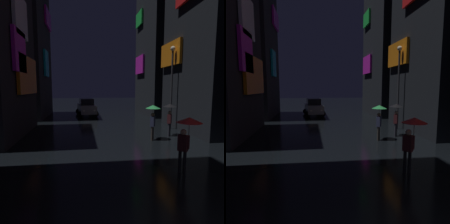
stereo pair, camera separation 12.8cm
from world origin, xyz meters
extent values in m
cube|color=orange|center=(-5.35, 13.40, 4.00)|extent=(0.20, 4.30, 2.51)
cube|color=#F226D8|center=(-5.35, 11.77, 5.33)|extent=(0.20, 2.17, 2.48)
cube|color=white|center=(-5.35, 12.34, 7.51)|extent=(0.20, 2.50, 2.48)
cube|color=#232328|center=(-7.50, 21.79, 7.63)|extent=(4.00, 7.57, 15.26)
cube|color=#19D8F2|center=(-5.35, 21.05, 5.67)|extent=(0.20, 1.99, 2.69)
cube|color=#F226D8|center=(-5.35, 23.38, 10.87)|extent=(0.20, 3.35, 1.91)
cube|color=black|center=(7.50, 12.52, 9.27)|extent=(4.00, 7.03, 18.53)
cube|color=orange|center=(5.35, 14.23, 5.82)|extent=(0.20, 3.37, 1.83)
cube|color=black|center=(7.50, 21.68, 10.64)|extent=(4.00, 7.36, 21.29)
cube|color=#F226D8|center=(5.35, 22.87, 5.91)|extent=(0.20, 3.05, 2.11)
cube|color=#26E54C|center=(5.35, 23.36, 11.41)|extent=(0.20, 2.40, 1.62)
cylinder|color=#2D2D38|center=(3.89, 10.93, 0.42)|extent=(0.12, 0.12, 0.85)
cylinder|color=#2D2D38|center=(4.00, 11.07, 0.42)|extent=(0.12, 0.12, 0.85)
cube|color=#4C1E23|center=(3.94, 11.00, 1.15)|extent=(0.38, 0.40, 0.60)
sphere|color=tan|center=(3.94, 11.00, 1.56)|extent=(0.22, 0.22, 0.22)
cylinder|color=#4C1E23|center=(4.02, 11.17, 1.20)|extent=(0.09, 0.09, 0.50)
cylinder|color=slate|center=(4.02, 11.17, 1.53)|extent=(0.02, 0.02, 0.77)
cone|color=black|center=(4.02, 11.17, 2.02)|extent=(0.90, 0.90, 0.20)
cylinder|color=black|center=(1.91, 5.59, 0.42)|extent=(0.12, 0.12, 0.85)
cylinder|color=black|center=(2.03, 5.45, 0.42)|extent=(0.12, 0.12, 0.85)
cube|color=#4C1E23|center=(1.97, 5.52, 1.15)|extent=(0.39, 0.40, 0.60)
sphere|color=beige|center=(1.97, 5.52, 1.56)|extent=(0.22, 0.22, 0.22)
cylinder|color=#4C1E23|center=(2.13, 5.42, 1.20)|extent=(0.09, 0.09, 0.50)
cylinder|color=slate|center=(2.13, 5.42, 1.53)|extent=(0.02, 0.02, 0.77)
cone|color=red|center=(2.13, 5.42, 2.02)|extent=(0.90, 0.90, 0.20)
cylinder|color=#38332D|center=(2.44, 10.10, 0.42)|extent=(0.12, 0.12, 0.85)
cylinder|color=#38332D|center=(2.55, 10.25, 0.42)|extent=(0.12, 0.12, 0.85)
cube|color=#333859|center=(2.49, 10.17, 1.15)|extent=(0.38, 0.40, 0.60)
sphere|color=#9E7051|center=(2.49, 10.17, 1.56)|extent=(0.22, 0.22, 0.22)
cylinder|color=#333859|center=(2.56, 10.35, 1.20)|extent=(0.09, 0.09, 0.50)
cylinder|color=slate|center=(2.56, 10.35, 1.53)|extent=(0.02, 0.02, 0.77)
cone|color=green|center=(2.56, 10.35, 2.02)|extent=(0.90, 0.90, 0.20)
cube|color=#99999E|center=(-1.20, 21.73, 0.77)|extent=(2.16, 4.27, 0.90)
cube|color=black|center=(-1.20, 21.73, 1.57)|extent=(1.65, 2.00, 0.70)
cylinder|color=black|center=(-0.25, 20.50, 0.32)|extent=(0.66, 0.29, 0.64)
cylinder|color=black|center=(-1.85, 20.32, 0.32)|extent=(0.66, 0.29, 0.64)
cylinder|color=black|center=(-0.55, 23.15, 0.32)|extent=(0.66, 0.29, 0.64)
cylinder|color=black|center=(-2.16, 22.96, 0.32)|extent=(0.66, 0.29, 0.64)
cube|color=white|center=(-0.42, 19.74, 0.77)|extent=(0.21, 0.08, 0.14)
cube|color=white|center=(-1.51, 19.61, 0.77)|extent=(0.21, 0.08, 0.14)
cylinder|color=#2D2D33|center=(5.00, 13.12, 2.92)|extent=(0.14, 0.14, 5.85)
sphere|color=#F9EFCC|center=(5.00, 13.12, 6.03)|extent=(0.36, 0.36, 0.36)
camera|label=1|loc=(-1.69, -1.18, 3.19)|focal=32.00mm
camera|label=2|loc=(-1.56, -1.20, 3.19)|focal=32.00mm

